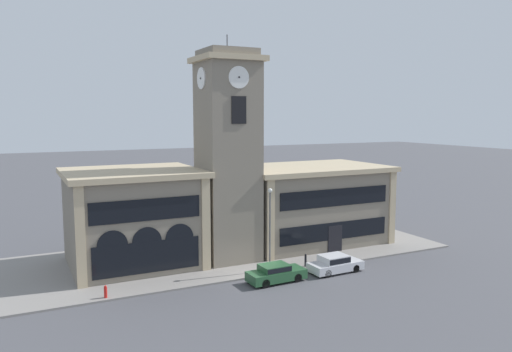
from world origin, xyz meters
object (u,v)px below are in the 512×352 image
(street_lamp, at_px, (270,218))
(fire_hydrant, at_px, (106,292))
(bollard, at_px, (306,260))
(parked_car_near, at_px, (276,273))
(parked_car_mid, at_px, (335,263))

(street_lamp, xyz_separation_m, fire_hydrant, (-12.85, -0.25, -3.89))
(street_lamp, distance_m, bollard, 4.97)
(parked_car_near, bearing_deg, parked_car_mid, -1.89)
(parked_car_near, distance_m, street_lamp, 4.38)
(street_lamp, relative_size, fire_hydrant, 7.71)
(parked_car_near, distance_m, fire_hydrant, 12.35)
(fire_hydrant, bearing_deg, parked_car_near, -9.05)
(parked_car_near, height_order, parked_car_mid, parked_car_mid)
(street_lamp, bearing_deg, parked_car_near, -106.61)
(street_lamp, bearing_deg, fire_hydrant, -178.87)
(bollard, relative_size, fire_hydrant, 1.22)
(parked_car_near, relative_size, parked_car_mid, 1.01)
(parked_car_near, distance_m, bollard, 4.32)
(parked_car_mid, distance_m, bollard, 2.48)
(parked_car_mid, bearing_deg, fire_hydrant, 171.82)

